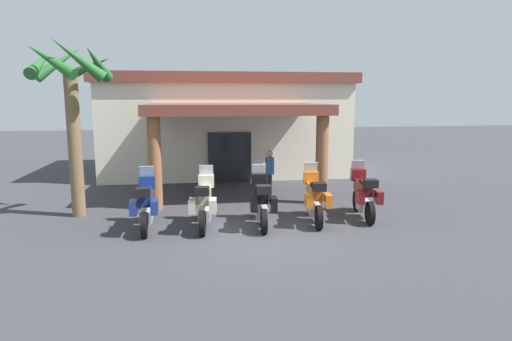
# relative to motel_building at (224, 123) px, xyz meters

# --- Properties ---
(ground_plane) EXTENTS (80.00, 80.00, 0.00)m
(ground_plane) POSITION_rel_motel_building_xyz_m (-0.07, -10.28, -2.33)
(ground_plane) COLOR #38383D
(motel_building) EXTENTS (11.40, 11.45, 4.57)m
(motel_building) POSITION_rel_motel_building_xyz_m (0.00, 0.00, 0.00)
(motel_building) COLOR silver
(motel_building) RESTS_ON ground_plane
(motorcycle_blue) EXTENTS (0.70, 2.21, 1.61)m
(motorcycle_blue) POSITION_rel_motel_building_xyz_m (-3.03, -9.40, -1.63)
(motorcycle_blue) COLOR black
(motorcycle_blue) RESTS_ON ground_plane
(motorcycle_cream) EXTENTS (0.78, 2.21, 1.61)m
(motorcycle_cream) POSITION_rel_motel_building_xyz_m (-1.47, -9.50, -1.63)
(motorcycle_cream) COLOR black
(motorcycle_cream) RESTS_ON ground_plane
(motorcycle_black) EXTENTS (0.74, 2.21, 1.61)m
(motorcycle_black) POSITION_rel_motel_building_xyz_m (0.10, -9.58, -1.63)
(motorcycle_black) COLOR black
(motorcycle_black) RESTS_ON ground_plane
(motorcycle_orange) EXTENTS (0.81, 2.21, 1.61)m
(motorcycle_orange) POSITION_rel_motel_building_xyz_m (1.66, -9.46, -1.63)
(motorcycle_orange) COLOR black
(motorcycle_orange) RESTS_ON ground_plane
(motorcycle_maroon) EXTENTS (0.83, 2.20, 1.61)m
(motorcycle_maroon) POSITION_rel_motel_building_xyz_m (3.23, -9.26, -1.63)
(motorcycle_maroon) COLOR black
(motorcycle_maroon) RESTS_ON ground_plane
(pedestrian) EXTENTS (0.32, 0.50, 1.68)m
(pedestrian) POSITION_rel_motel_building_xyz_m (1.02, -6.11, -1.35)
(pedestrian) COLOR black
(pedestrian) RESTS_ON ground_plane
(palm_tree_roadside) EXTENTS (2.38, 2.48, 5.20)m
(palm_tree_roadside) POSITION_rel_motel_building_xyz_m (-5.14, -7.66, 1.37)
(palm_tree_roadside) COLOR brown
(palm_tree_roadside) RESTS_ON ground_plane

